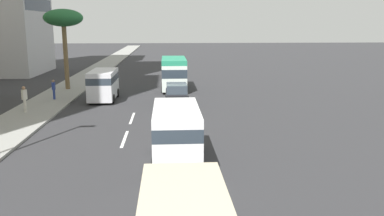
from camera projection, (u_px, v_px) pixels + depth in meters
name	position (u px, v px, depth m)	size (l,w,h in m)	color
ground_plane	(141.00, 93.00, 35.80)	(198.00, 198.00, 0.00)	#2D2D30
sidewalk_right	(62.00, 93.00, 35.34)	(162.00, 3.59, 0.15)	gray
lane_stripe_mid	(125.00, 139.00, 21.42)	(3.20, 0.16, 0.01)	silver
lane_stripe_far	(132.00, 118.00, 26.19)	(3.20, 0.16, 0.01)	silver
minibus_lead	(174.00, 72.00, 37.44)	(6.09, 2.39, 2.99)	silver
van_second	(103.00, 83.00, 32.19)	(4.74, 2.07, 2.45)	silver
car_third	(171.00, 72.00, 44.99)	(4.48, 1.90, 1.61)	silver
car_fourth	(177.00, 94.00, 30.71)	(4.00, 1.79, 1.60)	black
van_fifth	(176.00, 131.00, 17.52)	(4.83, 2.14, 2.53)	white
pedestrian_near_lamp	(54.00, 89.00, 31.92)	(0.33, 0.24, 1.59)	navy
pedestrian_mid_block	(24.00, 98.00, 27.17)	(0.39, 0.37, 1.81)	beige
palm_tree	(63.00, 20.00, 35.94)	(3.54, 3.54, 7.36)	brown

